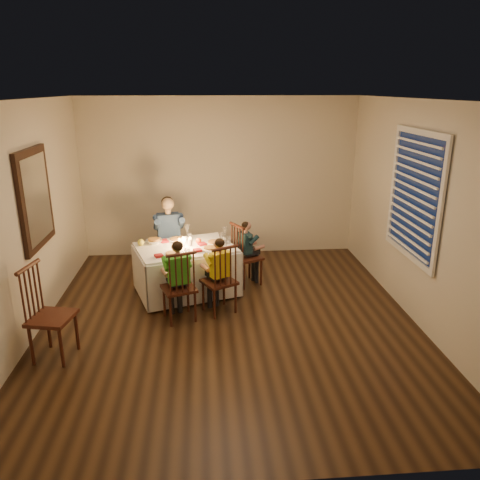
{
  "coord_description": "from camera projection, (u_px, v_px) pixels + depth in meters",
  "views": [
    {
      "loc": [
        -0.29,
        -5.14,
        2.72
      ],
      "look_at": [
        0.14,
        0.15,
        0.98
      ],
      "focal_mm": 35.0,
      "sensor_mm": 36.0,
      "label": 1
    }
  ],
  "objects": [
    {
      "name": "ground",
      "position": [
        229.0,
        320.0,
        5.74
      ],
      "size": [
        5.0,
        5.0,
        0.0
      ],
      "primitive_type": "plane",
      "color": "black",
      "rests_on": "ground"
    },
    {
      "name": "wall_left",
      "position": [
        26.0,
        222.0,
        5.16
      ],
      "size": [
        0.02,
        5.0,
        2.6
      ],
      "primitive_type": "cube",
      "color": "beige",
      "rests_on": "ground"
    },
    {
      "name": "wall_right",
      "position": [
        419.0,
        214.0,
        5.51
      ],
      "size": [
        0.02,
        5.0,
        2.6
      ],
      "primitive_type": "cube",
      "color": "beige",
      "rests_on": "ground"
    },
    {
      "name": "wall_back",
      "position": [
        220.0,
        178.0,
        7.71
      ],
      "size": [
        4.5,
        0.02,
        2.6
      ],
      "primitive_type": "cube",
      "color": "beige",
      "rests_on": "ground"
    },
    {
      "name": "ceiling",
      "position": [
        228.0,
        99.0,
        4.93
      ],
      "size": [
        5.0,
        5.0,
        0.0
      ],
      "primitive_type": "plane",
      "color": "white",
      "rests_on": "wall_back"
    },
    {
      "name": "dining_table",
      "position": [
        186.0,
        260.0,
        6.37
      ],
      "size": [
        1.53,
        1.3,
        0.65
      ],
      "rotation": [
        0.0,
        0.0,
        0.32
      ],
      "color": "white",
      "rests_on": "ground"
    },
    {
      "name": "chair_adult",
      "position": [
        171.0,
        275.0,
        7.13
      ],
      "size": [
        0.44,
        0.42,
        0.92
      ],
      "primitive_type": null,
      "rotation": [
        0.0,
        0.0,
        0.18
      ],
      "color": "#37190F",
      "rests_on": "ground"
    },
    {
      "name": "chair_near_left",
      "position": [
        180.0,
        319.0,
        5.77
      ],
      "size": [
        0.48,
        0.46,
        0.92
      ],
      "primitive_type": null,
      "rotation": [
        0.0,
        0.0,
        3.47
      ],
      "color": "#37190F",
      "rests_on": "ground"
    },
    {
      "name": "chair_near_right",
      "position": [
        219.0,
        311.0,
        5.97
      ],
      "size": [
        0.5,
        0.5,
        0.92
      ],
      "primitive_type": null,
      "rotation": [
        0.0,
        0.0,
        3.63
      ],
      "color": "#37190F",
      "rests_on": "ground"
    },
    {
      "name": "chair_end",
      "position": [
        247.0,
        283.0,
        6.81
      ],
      "size": [
        0.49,
        0.5,
        0.92
      ],
      "primitive_type": null,
      "rotation": [
        0.0,
        0.0,
        2.04
      ],
      "color": "#37190F",
      "rests_on": "ground"
    },
    {
      "name": "chair_extra",
      "position": [
        57.0,
        356.0,
        4.97
      ],
      "size": [
        0.48,
        0.5,
        1.03
      ],
      "primitive_type": null,
      "rotation": [
        0.0,
        0.0,
        1.36
      ],
      "color": "#37190F",
      "rests_on": "ground"
    },
    {
      "name": "adult",
      "position": [
        171.0,
        275.0,
        7.13
      ],
      "size": [
        0.5,
        0.47,
        1.21
      ],
      "primitive_type": null,
      "rotation": [
        0.0,
        0.0,
        0.18
      ],
      "color": "#324F7E",
      "rests_on": "ground"
    },
    {
      "name": "child_green",
      "position": [
        180.0,
        319.0,
        5.77
      ],
      "size": [
        0.4,
        0.39,
        1.02
      ],
      "primitive_type": null,
      "rotation": [
        0.0,
        0.0,
        3.47
      ],
      "color": "green",
      "rests_on": "ground"
    },
    {
      "name": "child_yellow",
      "position": [
        219.0,
        311.0,
        5.97
      ],
      "size": [
        0.4,
        0.39,
        0.98
      ],
      "primitive_type": null,
      "rotation": [
        0.0,
        0.0,
        3.63
      ],
      "color": "yellow",
      "rests_on": "ground"
    },
    {
      "name": "child_teal",
      "position": [
        247.0,
        283.0,
        6.81
      ],
      "size": [
        0.36,
        0.37,
        0.94
      ],
      "primitive_type": null,
      "rotation": [
        0.0,
        0.0,
        2.04
      ],
      "color": "#163039",
      "rests_on": "ground"
    },
    {
      "name": "setting_adult",
      "position": [
        177.0,
        240.0,
        6.55
      ],
      "size": [
        0.33,
        0.33,
        0.02
      ],
      "primitive_type": "cylinder",
      "rotation": [
        0.0,
        0.0,
        0.32
      ],
      "color": "white",
      "rests_on": "dining_table"
    },
    {
      "name": "setting_green",
      "position": [
        173.0,
        254.0,
        5.99
      ],
      "size": [
        0.33,
        0.33,
        0.02
      ],
      "primitive_type": "cylinder",
      "rotation": [
        0.0,
        0.0,
        0.32
      ],
      "color": "white",
      "rests_on": "dining_table"
    },
    {
      "name": "setting_yellow",
      "position": [
        211.0,
        249.0,
        6.19
      ],
      "size": [
        0.33,
        0.33,
        0.02
      ],
      "primitive_type": "cylinder",
      "rotation": [
        0.0,
        0.0,
        0.32
      ],
      "color": "white",
      "rests_on": "dining_table"
    },
    {
      "name": "setting_teal",
      "position": [
        215.0,
        243.0,
        6.43
      ],
      "size": [
        0.33,
        0.33,
        0.02
      ],
      "primitive_type": "cylinder",
      "rotation": [
        0.0,
        0.0,
        0.32
      ],
      "color": "white",
      "rests_on": "dining_table"
    },
    {
      "name": "candle_left",
      "position": [
        180.0,
        244.0,
        6.26
      ],
      "size": [
        0.06,
        0.06,
        0.1
      ],
      "primitive_type": "cylinder",
      "color": "white",
      "rests_on": "dining_table"
    },
    {
      "name": "candle_right",
      "position": [
        190.0,
        242.0,
        6.32
      ],
      "size": [
        0.06,
        0.06,
        0.1
      ],
      "primitive_type": "cylinder",
      "color": "white",
      "rests_on": "dining_table"
    },
    {
      "name": "squash",
      "position": [
        141.0,
        242.0,
        6.33
      ],
      "size": [
        0.09,
        0.09,
        0.09
      ],
      "primitive_type": "sphere",
      "color": "yellow",
      "rests_on": "dining_table"
    },
    {
      "name": "orange_fruit",
      "position": [
        199.0,
        241.0,
        6.41
      ],
      "size": [
        0.08,
        0.08,
        0.08
      ],
      "primitive_type": "sphere",
      "color": "#FF5415",
      "rests_on": "dining_table"
    },
    {
      "name": "serving_bowl",
      "position": [
        154.0,
        242.0,
        6.43
      ],
      "size": [
        0.27,
        0.27,
        0.05
      ],
      "primitive_type": "imported",
      "rotation": [
        0.0,
        0.0,
        0.4
      ],
      "color": "white",
      "rests_on": "dining_table"
    },
    {
      "name": "wall_mirror",
      "position": [
        35.0,
        199.0,
        5.39
      ],
      "size": [
        0.06,
        0.95,
        1.15
      ],
      "color": "black",
      "rests_on": "wall_left"
    },
    {
      "name": "window_blinds",
      "position": [
        414.0,
        196.0,
        5.54
      ],
      "size": [
        0.07,
        1.34,
        1.54
      ],
      "color": "#0D1836",
      "rests_on": "wall_right"
    }
  ]
}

